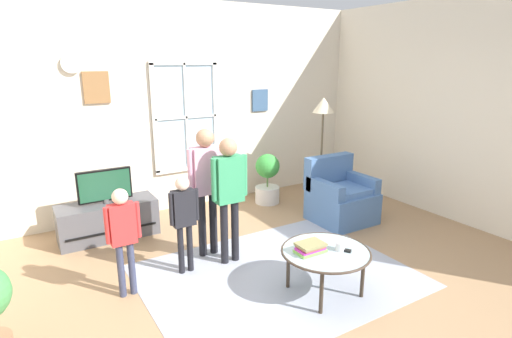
# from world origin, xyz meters

# --- Properties ---
(ground_plane) EXTENTS (6.47, 5.89, 0.02)m
(ground_plane) POSITION_xyz_m (0.00, 0.00, -0.01)
(ground_plane) COLOR #9E7A56
(back_wall) EXTENTS (5.87, 0.17, 2.96)m
(back_wall) POSITION_xyz_m (-0.00, 2.70, 1.48)
(back_wall) COLOR beige
(back_wall) RESTS_ON ground_plane
(side_wall_right) EXTENTS (0.12, 5.29, 2.96)m
(side_wall_right) POSITION_xyz_m (2.99, 0.00, 1.48)
(side_wall_right) COLOR beige
(side_wall_right) RESTS_ON ground_plane
(area_rug) EXTENTS (2.63, 2.08, 0.01)m
(area_rug) POSITION_xyz_m (0.00, 0.18, 0.00)
(area_rug) COLOR #999EAD
(area_rug) RESTS_ON ground_plane
(tv_stand) EXTENTS (1.17, 0.46, 0.46)m
(tv_stand) POSITION_xyz_m (-1.26, 2.06, 0.23)
(tv_stand) COLOR #4C4C51
(tv_stand) RESTS_ON ground_plane
(television) EXTENTS (0.64, 0.08, 0.42)m
(television) POSITION_xyz_m (-1.26, 2.06, 0.68)
(television) COLOR #4C4C4C
(television) RESTS_ON tv_stand
(armchair) EXTENTS (0.76, 0.74, 0.87)m
(armchair) POSITION_xyz_m (1.58, 0.99, 0.33)
(armchair) COLOR #476B9E
(armchair) RESTS_ON ground_plane
(coffee_table) EXTENTS (0.84, 0.84, 0.44)m
(coffee_table) POSITION_xyz_m (0.22, -0.30, 0.41)
(coffee_table) COLOR #99B2B7
(coffee_table) RESTS_ON ground_plane
(book_stack) EXTENTS (0.28, 0.19, 0.09)m
(book_stack) POSITION_xyz_m (0.07, -0.25, 0.48)
(book_stack) COLOR #7CC052
(book_stack) RESTS_ON coffee_table
(cup) EXTENTS (0.09, 0.09, 0.08)m
(cup) POSITION_xyz_m (0.34, -0.36, 0.47)
(cup) COLOR white
(cup) RESTS_ON coffee_table
(remote_near_books) EXTENTS (0.11, 0.14, 0.02)m
(remote_near_books) POSITION_xyz_m (0.36, -0.39, 0.44)
(remote_near_books) COLOR black
(remote_near_books) RESTS_ON coffee_table
(person_black_shirt) EXTENTS (0.31, 0.14, 1.04)m
(person_black_shirt) POSITION_xyz_m (-0.76, 0.75, 0.65)
(person_black_shirt) COLOR black
(person_black_shirt) RESTS_ON ground_plane
(person_pink_shirt) EXTENTS (0.44, 0.20, 1.45)m
(person_pink_shirt) POSITION_xyz_m (-0.39, 1.00, 0.91)
(person_pink_shirt) COLOR black
(person_pink_shirt) RESTS_ON ground_plane
(person_green_shirt) EXTENTS (0.42, 0.19, 1.38)m
(person_green_shirt) POSITION_xyz_m (-0.26, 0.71, 0.87)
(person_green_shirt) COLOR black
(person_green_shirt) RESTS_ON ground_plane
(person_red_shirt) EXTENTS (0.32, 0.14, 1.05)m
(person_red_shirt) POSITION_xyz_m (-1.39, 0.63, 0.66)
(person_red_shirt) COLOR #333851
(person_red_shirt) RESTS_ON ground_plane
(potted_plant_by_window) EXTENTS (0.37, 0.37, 0.77)m
(potted_plant_by_window) POSITION_xyz_m (1.13, 2.11, 0.40)
(potted_plant_by_window) COLOR silver
(potted_plant_by_window) RESTS_ON ground_plane
(floor_lamp) EXTENTS (0.32, 0.32, 1.63)m
(floor_lamp) POSITION_xyz_m (1.79, 1.65, 1.36)
(floor_lamp) COLOR black
(floor_lamp) RESTS_ON ground_plane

